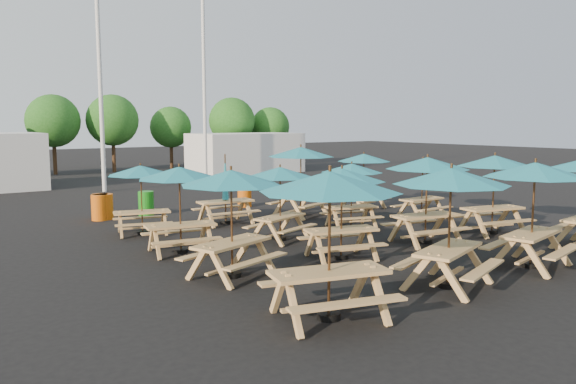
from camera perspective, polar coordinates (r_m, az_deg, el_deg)
ground at (r=17.09m, az=2.93°, el=-4.17°), size 120.00×120.00×0.00m
picnic_unit_0 at (r=9.33m, az=4.27°, el=0.23°), size 2.96×2.96×2.56m
picnic_unit_1 at (r=11.98m, az=-5.79°, el=0.89°), size 2.79×2.79×2.36m
picnic_unit_2 at (r=14.48m, az=-10.98°, el=1.46°), size 2.44×2.44×2.24m
picnic_unit_3 at (r=17.19m, az=-14.73°, el=1.78°), size 2.42×2.42×2.09m
picnic_unit_4 at (r=11.63m, az=16.23°, el=0.90°), size 2.92×2.92×2.46m
picnic_unit_5 at (r=13.63m, az=5.49°, el=1.25°), size 2.63×2.63×2.25m
picnic_unit_6 at (r=15.73m, az=-0.81°, el=1.63°), size 2.52×2.52×2.11m
picnic_unit_7 at (r=18.60m, az=-6.37°, el=-0.32°), size 1.92×1.71×2.31m
picnic_unit_8 at (r=13.92m, az=23.79°, el=1.55°), size 2.74×2.74×2.46m
picnic_unit_9 at (r=15.82m, az=13.97°, el=2.39°), size 2.62×2.62×2.41m
picnic_unit_10 at (r=17.79m, az=6.49°, el=2.09°), size 2.44×2.44×2.07m
picnic_unit_11 at (r=19.89m, az=1.31°, el=3.72°), size 2.96×2.96×2.49m
picnic_unit_13 at (r=17.83m, az=20.26°, el=2.59°), size 2.70×2.70×2.38m
picnic_unit_14 at (r=19.99m, az=13.54°, el=2.58°), size 2.03×2.03×2.10m
picnic_unit_15 at (r=21.78m, az=7.71°, el=3.18°), size 2.26×2.26×2.15m
waste_bin_0 at (r=20.42m, az=-18.55°, el=-1.42°), size 0.55×0.55×0.88m
waste_bin_1 at (r=20.24m, az=-18.59°, el=-1.50°), size 0.55×0.55×0.88m
waste_bin_2 at (r=20.35m, az=-18.09°, el=-1.43°), size 0.55×0.55×0.88m
waste_bin_3 at (r=20.72m, az=-14.22°, el=-1.15°), size 0.55×0.55×0.88m
waste_bin_4 at (r=22.32m, az=-4.44°, el=-0.37°), size 0.55×0.55×0.88m
waste_bin_5 at (r=24.47m, az=2.91°, el=0.30°), size 0.55×0.55×0.88m
mast_0 at (r=28.51m, az=-18.60°, el=12.10°), size 0.20×0.20×12.00m
mast_1 at (r=32.82m, az=-8.53°, el=11.69°), size 0.20×0.20×12.00m
event_tent_1 at (r=37.59m, az=-4.36°, el=3.99°), size 7.00×4.00×2.60m
tree_3 at (r=38.81m, az=-22.78°, el=6.67°), size 3.36×3.36×5.09m
tree_4 at (r=39.35m, az=-17.41°, el=6.97°), size 3.41×3.41×5.17m
tree_5 at (r=41.30m, az=-11.83°, el=6.46°), size 2.94×2.94×4.45m
tree_6 at (r=41.52m, az=-5.73°, el=7.20°), size 3.38×3.38×5.13m
tree_7 at (r=43.33m, az=-1.82°, el=6.66°), size 2.95×2.95×4.48m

